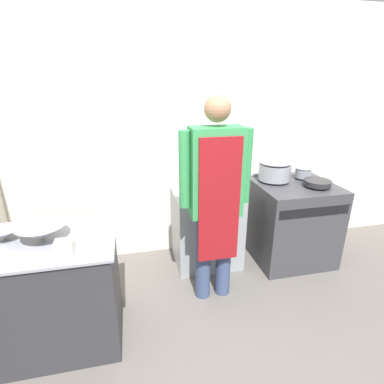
{
  "coord_description": "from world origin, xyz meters",
  "views": [
    {
      "loc": [
        -0.47,
        -1.48,
        1.93
      ],
      "look_at": [
        0.06,
        0.92,
        1.0
      ],
      "focal_mm": 28.0,
      "sensor_mm": 36.0,
      "label": 1
    }
  ],
  "objects_px": {
    "mixing_bowl": "(42,232)",
    "sauce_pot": "(303,172)",
    "stove": "(291,221)",
    "plastic_tub": "(64,247)",
    "stock_pot": "(275,170)",
    "person_cook": "(215,192)",
    "fridge_unit": "(206,228)",
    "saute_pan": "(317,183)"
  },
  "relations": [
    {
      "from": "plastic_tub",
      "to": "mixing_bowl",
      "type": "bearing_deg",
      "value": 129.9
    },
    {
      "from": "person_cook",
      "to": "plastic_tub",
      "type": "distance_m",
      "value": 1.23
    },
    {
      "from": "fridge_unit",
      "to": "saute_pan",
      "type": "distance_m",
      "value": 1.25
    },
    {
      "from": "stove",
      "to": "person_cook",
      "type": "relative_size",
      "value": 0.5
    },
    {
      "from": "stove",
      "to": "fridge_unit",
      "type": "relative_size",
      "value": 1.12
    },
    {
      "from": "mixing_bowl",
      "to": "sauce_pot",
      "type": "height_order",
      "value": "sauce_pot"
    },
    {
      "from": "stove",
      "to": "saute_pan",
      "type": "bearing_deg",
      "value": -39.42
    },
    {
      "from": "fridge_unit",
      "to": "stock_pot",
      "type": "bearing_deg",
      "value": 1.28
    },
    {
      "from": "mixing_bowl",
      "to": "person_cook",
      "type": "bearing_deg",
      "value": 9.36
    },
    {
      "from": "mixing_bowl",
      "to": "stock_pot",
      "type": "distance_m",
      "value": 2.32
    },
    {
      "from": "saute_pan",
      "to": "person_cook",
      "type": "bearing_deg",
      "value": -165.14
    },
    {
      "from": "plastic_tub",
      "to": "saute_pan",
      "type": "relative_size",
      "value": 0.43
    },
    {
      "from": "stove",
      "to": "person_cook",
      "type": "bearing_deg",
      "value": -156.32
    },
    {
      "from": "plastic_tub",
      "to": "person_cook",
      "type": "bearing_deg",
      "value": 20.69
    },
    {
      "from": "person_cook",
      "to": "sauce_pot",
      "type": "relative_size",
      "value": 10.68
    },
    {
      "from": "stove",
      "to": "sauce_pot",
      "type": "distance_m",
      "value": 0.56
    },
    {
      "from": "fridge_unit",
      "to": "stock_pot",
      "type": "relative_size",
      "value": 2.39
    },
    {
      "from": "person_cook",
      "to": "saute_pan",
      "type": "bearing_deg",
      "value": 14.86
    },
    {
      "from": "plastic_tub",
      "to": "sauce_pot",
      "type": "xyz_separation_m",
      "value": [
        2.34,
        1.02,
        0.05
      ]
    },
    {
      "from": "fridge_unit",
      "to": "plastic_tub",
      "type": "xyz_separation_m",
      "value": [
        -1.23,
        -1.01,
        0.51
      ]
    },
    {
      "from": "plastic_tub",
      "to": "sauce_pot",
      "type": "height_order",
      "value": "sauce_pot"
    },
    {
      "from": "fridge_unit",
      "to": "plastic_tub",
      "type": "height_order",
      "value": "plastic_tub"
    },
    {
      "from": "stove",
      "to": "mixing_bowl",
      "type": "distance_m",
      "value": 2.5
    },
    {
      "from": "stove",
      "to": "sauce_pot",
      "type": "relative_size",
      "value": 5.29
    },
    {
      "from": "stove",
      "to": "plastic_tub",
      "type": "xyz_separation_m",
      "value": [
        -2.18,
        -0.89,
        0.47
      ]
    },
    {
      "from": "stove",
      "to": "plastic_tub",
      "type": "height_order",
      "value": "plastic_tub"
    },
    {
      "from": "stove",
      "to": "stock_pot",
      "type": "height_order",
      "value": "stock_pot"
    },
    {
      "from": "stock_pot",
      "to": "mixing_bowl",
      "type": "bearing_deg",
      "value": -159.58
    },
    {
      "from": "mixing_bowl",
      "to": "plastic_tub",
      "type": "relative_size",
      "value": 2.92
    },
    {
      "from": "stove",
      "to": "person_cook",
      "type": "xyz_separation_m",
      "value": [
        -1.03,
        -0.45,
        0.6
      ]
    },
    {
      "from": "plastic_tub",
      "to": "saute_pan",
      "type": "bearing_deg",
      "value": 17.76
    },
    {
      "from": "fridge_unit",
      "to": "sauce_pot",
      "type": "distance_m",
      "value": 1.24
    },
    {
      "from": "fridge_unit",
      "to": "saute_pan",
      "type": "bearing_deg",
      "value": -12.98
    },
    {
      "from": "sauce_pot",
      "to": "mixing_bowl",
      "type": "bearing_deg",
      "value": -162.22
    },
    {
      "from": "fridge_unit",
      "to": "person_cook",
      "type": "distance_m",
      "value": 0.86
    },
    {
      "from": "fridge_unit",
      "to": "stock_pot",
      "type": "height_order",
      "value": "stock_pot"
    },
    {
      "from": "plastic_tub",
      "to": "saute_pan",
      "type": "xyz_separation_m",
      "value": [
        2.34,
        0.75,
        0.02
      ]
    },
    {
      "from": "stock_pot",
      "to": "sauce_pot",
      "type": "bearing_deg",
      "value": -0.0
    },
    {
      "from": "person_cook",
      "to": "stock_pot",
      "type": "xyz_separation_m",
      "value": [
        0.85,
        0.59,
        -0.02
      ]
    },
    {
      "from": "mixing_bowl",
      "to": "sauce_pot",
      "type": "xyz_separation_m",
      "value": [
        2.52,
        0.81,
        0.03
      ]
    },
    {
      "from": "person_cook",
      "to": "mixing_bowl",
      "type": "relative_size",
      "value": 5.39
    },
    {
      "from": "stove",
      "to": "fridge_unit",
      "type": "distance_m",
      "value": 0.95
    }
  ]
}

